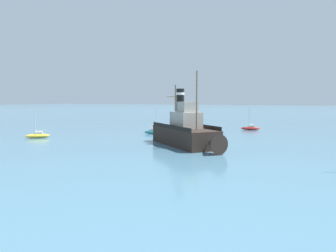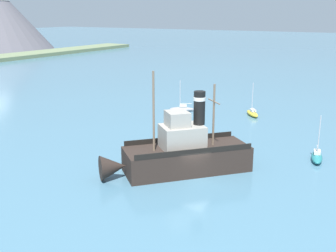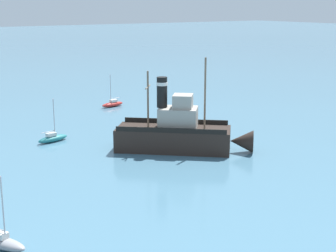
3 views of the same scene
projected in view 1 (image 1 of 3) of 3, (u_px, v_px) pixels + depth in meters
name	position (u px, v px, depth m)	size (l,w,h in m)	color
ground_plane	(197.00, 144.00, 42.28)	(600.00, 600.00, 0.00)	#477289
old_tugboat	(186.00, 132.00, 40.68)	(12.97, 12.13, 9.90)	#2D231E
sailboat_yellow	(38.00, 135.00, 48.99)	(3.65, 3.24, 4.90)	gold
sailboat_teal	(155.00, 132.00, 54.48)	(3.95, 1.94, 4.90)	#23757A
sailboat_red	(251.00, 128.00, 61.60)	(3.94, 1.76, 4.90)	#B22823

